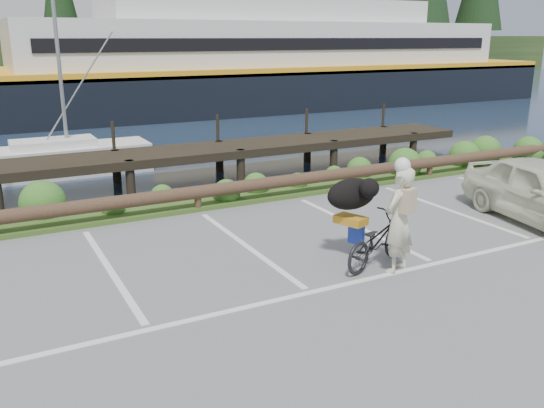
% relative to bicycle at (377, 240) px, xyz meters
% --- Properties ---
extents(ground, '(72.00, 72.00, 0.00)m').
position_rel_bicycle_xyz_m(ground, '(-1.62, -0.06, -0.46)').
color(ground, '#5E5E60').
extents(harbor_backdrop, '(170.00, 160.00, 30.00)m').
position_rel_bicycle_xyz_m(harbor_backdrop, '(-1.24, 78.46, -0.46)').
color(harbor_backdrop, '#19283D').
rests_on(harbor_backdrop, ground).
extents(vegetation_strip, '(34.00, 1.60, 0.10)m').
position_rel_bicycle_xyz_m(vegetation_strip, '(-1.62, 5.24, -0.41)').
color(vegetation_strip, '#3D5B21').
rests_on(vegetation_strip, ground).
extents(log_rail, '(32.00, 0.30, 0.60)m').
position_rel_bicycle_xyz_m(log_rail, '(-1.62, 4.54, -0.46)').
color(log_rail, '#443021').
rests_on(log_rail, ground).
extents(bicycle, '(1.85, 1.18, 0.92)m').
position_rel_bicycle_xyz_m(bicycle, '(0.00, 0.00, 0.00)').
color(bicycle, black).
rests_on(bicycle, ground).
extents(cyclist, '(0.78, 0.65, 1.84)m').
position_rel_bicycle_xyz_m(cyclist, '(0.14, -0.38, 0.46)').
color(cyclist, beige).
rests_on(cyclist, ground).
extents(dog, '(0.80, 1.09, 0.57)m').
position_rel_bicycle_xyz_m(dog, '(-0.20, 0.52, 0.74)').
color(dog, black).
rests_on(dog, bicycle).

